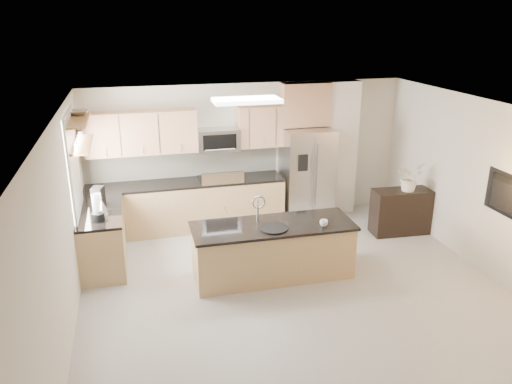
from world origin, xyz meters
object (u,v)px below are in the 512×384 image
object	(u,v)px
television	(508,198)
range	(221,202)
cup	(324,223)
island	(273,250)
refrigerator	(307,175)
blender	(97,209)
credenza	(400,212)
platter	(274,228)
bowl	(79,112)
kettle	(102,207)
microwave	(218,140)
flower_vase	(410,170)
coffee_maker	(98,197)

from	to	relation	value
television	range	bearing A→B (deg)	48.36
cup	television	size ratio (longest dim) A/B	0.11
island	television	world-z (taller)	television
refrigerator	blender	bearing A→B (deg)	-158.89
credenza	platter	world-z (taller)	platter
cup	platter	world-z (taller)	cup
cup	blender	distance (m)	3.30
television	bowl	bearing A→B (deg)	67.06
refrigerator	kettle	world-z (taller)	refrigerator
credenza	kettle	xyz separation A→B (m)	(-5.11, -0.09, 0.62)
blender	range	bearing A→B (deg)	35.64
range	refrigerator	distance (m)	1.71
blender	cup	bearing A→B (deg)	-14.25
microwave	flower_vase	xyz separation A→B (m)	(3.17, -1.29, -0.42)
microwave	television	size ratio (longest dim) A/B	0.71
bowl	flower_vase	xyz separation A→B (m)	(5.42, -0.48, -1.18)
blender	bowl	size ratio (longest dim) A/B	1.06
microwave	bowl	distance (m)	2.51
island	coffee_maker	distance (m)	2.86
microwave	kettle	size ratio (longest dim) A/B	3.04
bowl	television	bearing A→B (deg)	-22.94
cup	refrigerator	bearing A→B (deg)	76.51
flower_vase	television	bearing A→B (deg)	-80.09
cup	flower_vase	distance (m)	2.37
microwave	bowl	bearing A→B (deg)	-160.27
kettle	range	bearing A→B (deg)	30.80
platter	bowl	size ratio (longest dim) A/B	1.04
platter	cup	bearing A→B (deg)	-5.78
platter	bowl	bearing A→B (deg)	149.62
refrigerator	credenza	size ratio (longest dim) A/B	1.73
refrigerator	microwave	bearing A→B (deg)	174.14
range	flower_vase	bearing A→B (deg)	-20.13
television	cup	bearing A→B (deg)	71.04
refrigerator	kettle	distance (m)	3.87
television	refrigerator	bearing A→B (deg)	31.04
refrigerator	island	world-z (taller)	refrigerator
cup	flower_vase	world-z (taller)	flower_vase
microwave	credenza	world-z (taller)	microwave
kettle	coffee_maker	xyz separation A→B (m)	(-0.07, 0.37, 0.03)
credenza	flower_vase	world-z (taller)	flower_vase
island	bowl	bearing A→B (deg)	153.11
microwave	blender	size ratio (longest dim) A/B	1.82
refrigerator	blender	distance (m)	4.01
coffee_maker	bowl	xyz separation A→B (m)	(-0.16, 0.16, 1.32)
flower_vase	blender	bearing A→B (deg)	-176.43
microwave	bowl	size ratio (longest dim) A/B	1.93
kettle	flower_vase	xyz separation A→B (m)	(5.19, 0.05, 0.18)
range	blender	world-z (taller)	blender
range	credenza	distance (m)	3.28
refrigerator	television	world-z (taller)	refrigerator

